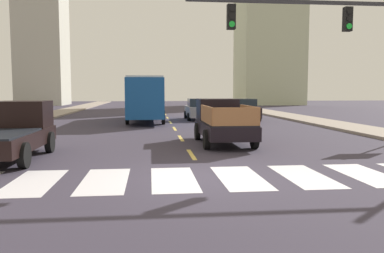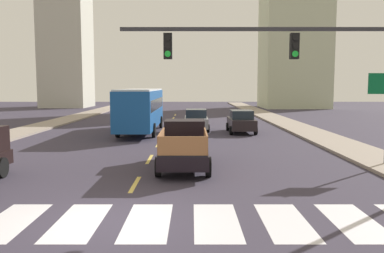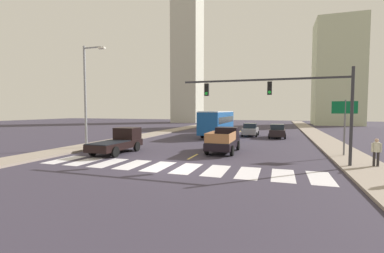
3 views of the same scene
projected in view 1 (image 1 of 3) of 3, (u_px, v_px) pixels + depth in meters
ground_plane at (207, 178)px, 10.61m from camera, size 160.00×160.00×0.00m
sidewalk_right at (317, 121)px, 29.58m from camera, size 2.82×110.00×0.15m
sidewalk_left at (13, 124)px, 27.27m from camera, size 2.82×110.00×0.15m
crosswalk_stripe_2 at (33, 182)px, 10.13m from camera, size 1.18×3.05×0.01m
crosswalk_stripe_3 at (105, 181)px, 10.32m from camera, size 1.18×3.05×0.01m
crosswalk_stripe_4 at (174, 179)px, 10.51m from camera, size 1.18×3.05×0.01m
crosswalk_stripe_5 at (240, 177)px, 10.70m from camera, size 1.18×3.05×0.01m
crosswalk_stripe_6 at (304, 176)px, 10.89m from camera, size 1.18×3.05×0.01m
crosswalk_stripe_7 at (366, 174)px, 11.08m from camera, size 1.18×3.05×0.01m
lane_dash_0 at (191, 154)px, 14.57m from camera, size 0.16×2.40×0.01m
lane_dash_1 at (181, 138)px, 19.52m from camera, size 0.16×2.40×0.01m
lane_dash_2 at (175, 129)px, 24.47m from camera, size 0.16×2.40×0.01m
lane_dash_3 at (170, 122)px, 29.42m from camera, size 0.16×2.40×0.01m
lane_dash_4 at (167, 118)px, 34.37m from camera, size 0.16×2.40×0.01m
lane_dash_5 at (165, 114)px, 39.32m from camera, size 0.16×2.40×0.01m
lane_dash_6 at (163, 112)px, 44.28m from camera, size 0.16×2.40×0.01m
lane_dash_7 at (162, 110)px, 49.23m from camera, size 0.16×2.40×0.01m
pickup_stakebed at (222, 122)px, 17.84m from camera, size 2.18×5.20×1.96m
pickup_dark at (13, 132)px, 13.80m from camera, size 2.18×5.20×1.96m
city_bus at (146, 96)px, 30.26m from camera, size 2.72×10.80×3.32m
sedan_near_left at (243, 110)px, 31.04m from camera, size 2.02×4.40×1.72m
sedan_mid at (198, 109)px, 31.99m from camera, size 2.02×4.40×1.72m
traffic_signal_gantry at (380, 37)px, 14.04m from camera, size 10.49×0.27×6.00m
block_mid_left at (269, 32)px, 66.66m from camera, size 10.12×9.58×24.33m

